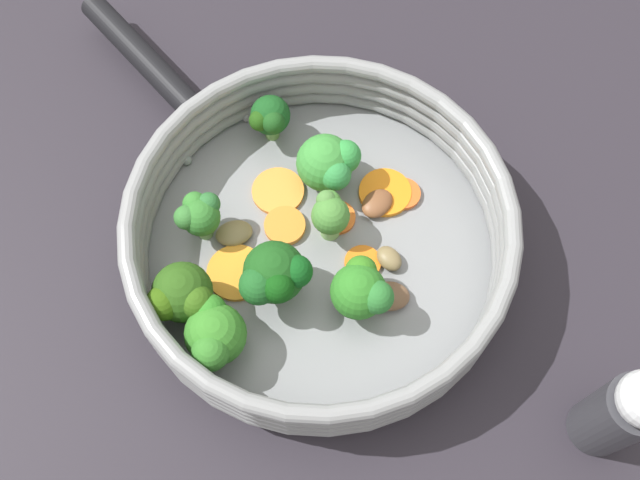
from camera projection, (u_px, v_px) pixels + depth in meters
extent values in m
plane|color=#252128|center=(320.00, 256.00, 0.61)|extent=(4.00, 4.00, 0.00)
cylinder|color=gray|center=(320.00, 252.00, 0.60)|extent=(0.28, 0.28, 0.02)
torus|color=gray|center=(320.00, 244.00, 0.58)|extent=(0.30, 0.30, 0.01)
torus|color=gray|center=(320.00, 237.00, 0.57)|extent=(0.30, 0.30, 0.01)
torus|color=gray|center=(320.00, 229.00, 0.56)|extent=(0.30, 0.30, 0.01)
torus|color=gray|center=(320.00, 221.00, 0.55)|extent=(0.30, 0.30, 0.01)
cylinder|color=black|center=(148.00, 63.00, 0.65)|extent=(0.13, 0.15, 0.02)
sphere|color=gray|center=(247.00, 117.00, 0.64)|extent=(0.01, 0.01, 0.01)
sphere|color=gray|center=(187.00, 160.00, 0.62)|extent=(0.01, 0.01, 0.01)
cylinder|color=orange|center=(363.00, 263.00, 0.58)|extent=(0.03, 0.03, 0.00)
cylinder|color=orange|center=(236.00, 273.00, 0.58)|extent=(0.06, 0.06, 0.00)
cylinder|color=orange|center=(403.00, 194.00, 0.61)|extent=(0.04, 0.04, 0.00)
cylinder|color=orange|center=(278.00, 191.00, 0.61)|extent=(0.05, 0.05, 0.00)
cylinder|color=orange|center=(385.00, 192.00, 0.61)|extent=(0.05, 0.05, 0.00)
cylinder|color=orange|center=(285.00, 226.00, 0.59)|extent=(0.05, 0.05, 0.01)
cylinder|color=orange|center=(337.00, 218.00, 0.60)|extent=(0.03, 0.03, 0.00)
cylinder|color=#7DAA5E|center=(357.00, 301.00, 0.56)|extent=(0.01, 0.01, 0.02)
sphere|color=#2A7121|center=(358.00, 291.00, 0.54)|extent=(0.04, 0.04, 0.04)
sphere|color=#30731C|center=(361.00, 272.00, 0.55)|extent=(0.02, 0.02, 0.02)
sphere|color=#30751E|center=(376.00, 300.00, 0.54)|extent=(0.02, 0.02, 0.02)
sphere|color=#276B2A|center=(377.00, 297.00, 0.53)|extent=(0.02, 0.02, 0.02)
cylinder|color=#6E8B4E|center=(187.00, 302.00, 0.56)|extent=(0.01, 0.01, 0.02)
sphere|color=#264D14|center=(182.00, 292.00, 0.54)|extent=(0.04, 0.04, 0.04)
sphere|color=#2F530E|center=(164.00, 303.00, 0.53)|extent=(0.03, 0.03, 0.03)
sphere|color=#2E5513|center=(197.00, 302.00, 0.53)|extent=(0.03, 0.03, 0.03)
cylinder|color=#6FA158|center=(204.00, 228.00, 0.59)|extent=(0.01, 0.01, 0.02)
sphere|color=#2D6D28|center=(201.00, 217.00, 0.57)|extent=(0.03, 0.03, 0.03)
sphere|color=#28632D|center=(209.00, 204.00, 0.57)|extent=(0.02, 0.02, 0.02)
sphere|color=#31752A|center=(195.00, 204.00, 0.57)|extent=(0.02, 0.02, 0.02)
sphere|color=#326F2E|center=(186.00, 217.00, 0.56)|extent=(0.02, 0.02, 0.02)
cylinder|color=#6D8E4B|center=(219.00, 343.00, 0.55)|extent=(0.01, 0.01, 0.02)
sphere|color=#327623|center=(216.00, 334.00, 0.53)|extent=(0.04, 0.04, 0.04)
sphere|color=#2B7520|center=(209.00, 312.00, 0.53)|extent=(0.03, 0.03, 0.03)
sphere|color=#2F7024|center=(210.00, 352.00, 0.52)|extent=(0.03, 0.03, 0.03)
cylinder|color=#7BA45C|center=(276.00, 284.00, 0.57)|extent=(0.01, 0.01, 0.02)
sphere|color=#174816|center=(274.00, 272.00, 0.55)|extent=(0.05, 0.05, 0.05)
sphere|color=#19521E|center=(259.00, 285.00, 0.54)|extent=(0.03, 0.03, 0.03)
sphere|color=#0D3F0D|center=(278.00, 287.00, 0.53)|extent=(0.02, 0.02, 0.02)
sphere|color=#0E4815|center=(296.00, 271.00, 0.54)|extent=(0.02, 0.02, 0.02)
cylinder|color=#689346|center=(272.00, 128.00, 0.62)|extent=(0.01, 0.01, 0.02)
sphere|color=#154819|center=(270.00, 115.00, 0.61)|extent=(0.03, 0.03, 0.03)
sphere|color=#1D4610|center=(260.00, 120.00, 0.60)|extent=(0.02, 0.02, 0.02)
sphere|color=#184517|center=(273.00, 123.00, 0.60)|extent=(0.02, 0.02, 0.02)
cylinder|color=#83B361|center=(330.00, 226.00, 0.59)|extent=(0.02, 0.02, 0.02)
sphere|color=#427B32|center=(331.00, 216.00, 0.57)|extent=(0.03, 0.03, 0.03)
sphere|color=#458434|center=(329.00, 202.00, 0.57)|extent=(0.02, 0.02, 0.02)
sphere|color=#487B38|center=(326.00, 200.00, 0.57)|extent=(0.02, 0.02, 0.02)
cylinder|color=#6C9A5A|center=(325.00, 175.00, 0.61)|extent=(0.01, 0.01, 0.01)
sphere|color=#378635|center=(325.00, 163.00, 0.59)|extent=(0.05, 0.05, 0.05)
sphere|color=#2D8A39|center=(345.00, 156.00, 0.59)|extent=(0.03, 0.03, 0.03)
sphere|color=#2D823C|center=(335.00, 175.00, 0.58)|extent=(0.03, 0.03, 0.03)
sphere|color=#30852E|center=(345.00, 158.00, 0.59)|extent=(0.02, 0.02, 0.02)
ellipsoid|color=brown|center=(377.00, 203.00, 0.60)|extent=(0.04, 0.04, 0.01)
ellipsoid|color=olive|center=(234.00, 233.00, 0.59)|extent=(0.03, 0.03, 0.01)
ellipsoid|color=olive|center=(389.00, 258.00, 0.58)|extent=(0.03, 0.03, 0.01)
ellipsoid|color=brown|center=(389.00, 296.00, 0.57)|extent=(0.03, 0.03, 0.01)
cylinder|color=#333338|center=(615.00, 416.00, 0.51)|extent=(0.04, 0.04, 0.08)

